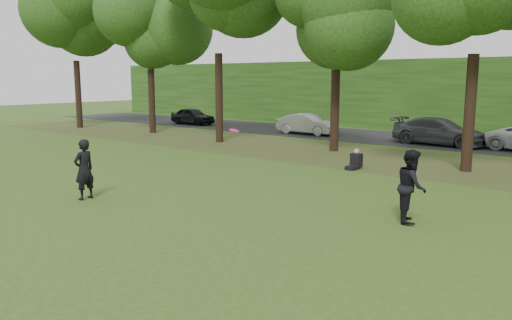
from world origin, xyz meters
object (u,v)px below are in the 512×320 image
(player_left, at_px, (84,169))
(frisbee, at_px, (234,131))
(seated_person, at_px, (355,162))
(player_right, at_px, (411,186))

(player_left, distance_m, frisbee, 5.10)
(player_left, xyz_separation_m, seated_person, (4.00, 9.89, -0.62))
(seated_person, bearing_deg, frisbee, -82.29)
(frisbee, distance_m, seated_person, 8.36)
(player_left, bearing_deg, frisbee, 105.88)
(player_left, relative_size, seated_person, 2.25)
(frisbee, bearing_deg, player_left, -158.67)
(player_right, height_order, frisbee, frisbee)
(frisbee, height_order, seated_person, frisbee)
(player_right, height_order, seated_person, player_right)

